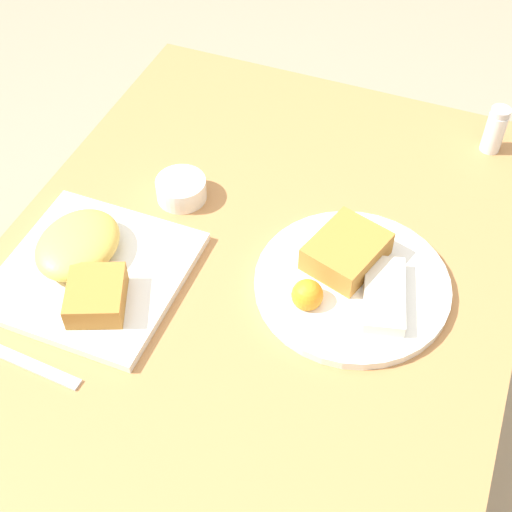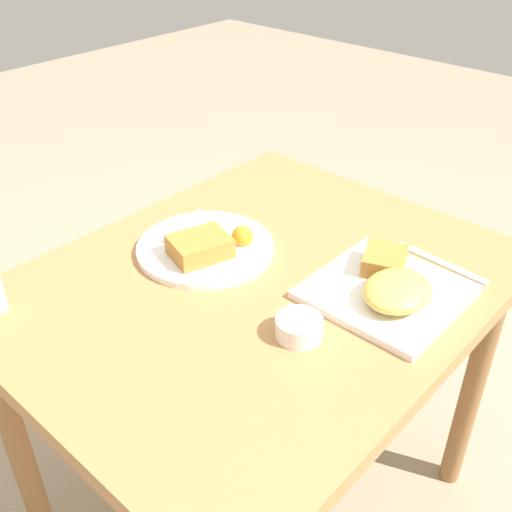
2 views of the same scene
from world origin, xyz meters
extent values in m
plane|color=gray|center=(0.00, 0.00, 0.00)|extent=(8.00, 8.00, 0.00)
cube|color=#B27A47|center=(0.00, 0.00, 0.69)|extent=(0.93, 0.75, 0.04)
cylinder|color=olive|center=(-0.40, -0.32, 0.33)|extent=(0.05, 0.05, 0.67)
cylinder|color=olive|center=(-0.40, 0.32, 0.33)|extent=(0.05, 0.05, 0.67)
cube|color=white|center=(0.12, -0.21, 0.71)|extent=(0.25, 0.25, 0.01)
ellipsoid|color=#E5BC51|center=(0.10, -0.24, 0.74)|extent=(0.14, 0.11, 0.04)
cube|color=#B77A33|center=(0.17, -0.17, 0.74)|extent=(0.11, 0.10, 0.04)
cylinder|color=white|center=(0.00, 0.14, 0.71)|extent=(0.28, 0.28, 0.01)
cube|color=#B77A33|center=(-0.03, 0.12, 0.74)|extent=(0.13, 0.12, 0.04)
cube|color=silver|center=(0.02, 0.19, 0.73)|extent=(0.13, 0.08, 0.02)
sphere|color=orange|center=(0.06, 0.10, 0.73)|extent=(0.04, 0.04, 0.04)
cylinder|color=white|center=(-0.08, -0.16, 0.72)|extent=(0.08, 0.08, 0.04)
cylinder|color=beige|center=(-0.08, -0.16, 0.74)|extent=(0.06, 0.06, 0.00)
cylinder|color=white|center=(-0.38, 0.28, 0.74)|extent=(0.03, 0.03, 0.07)
cylinder|color=white|center=(-0.38, 0.28, 0.72)|extent=(0.03, 0.03, 0.04)
cylinder|color=silver|center=(-0.38, 0.28, 0.78)|extent=(0.03, 0.03, 0.01)
cube|color=silver|center=(0.28, -0.23, 0.71)|extent=(0.03, 0.20, 0.00)
camera|label=1|loc=(0.64, 0.25, 1.49)|focal=50.00mm
camera|label=2|loc=(-0.68, -0.61, 1.36)|focal=42.00mm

